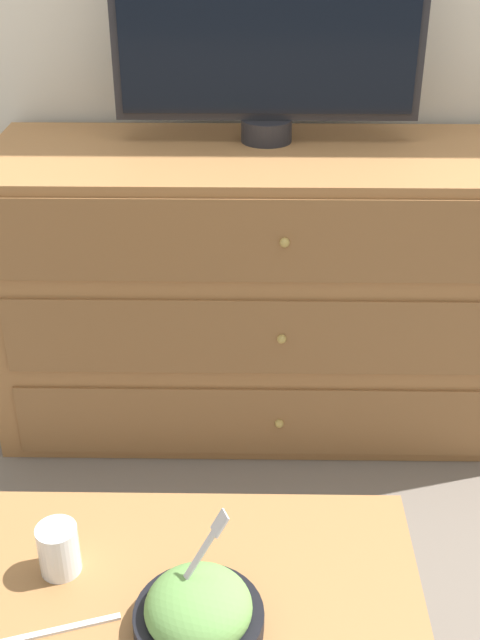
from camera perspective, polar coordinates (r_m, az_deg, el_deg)
The scene contains 6 objects.
ground_plane at distance 2.70m, azimuth 3.51°, elevation -2.45°, with size 12.00×12.00×0.00m, color #70665B.
dresser at distance 2.25m, azimuth 2.78°, elevation 2.15°, with size 1.53×0.54×0.79m.
tv at distance 2.12m, azimuth 2.03°, elevation 20.78°, with size 0.79×0.13×0.60m.
takeout_bowl at distance 1.25m, azimuth -2.97°, elevation -20.02°, with size 0.19×0.19×0.19m.
drink_cup at distance 1.36m, azimuth -12.74°, elevation -15.77°, with size 0.07×0.07×0.09m.
knife at distance 1.30m, azimuth -12.83°, elevation -20.71°, with size 0.18×0.06×0.01m.
Camera 1 is at (-0.13, -2.29, 1.44)m, focal length 45.00 mm.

